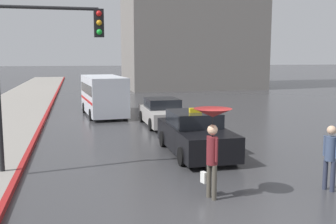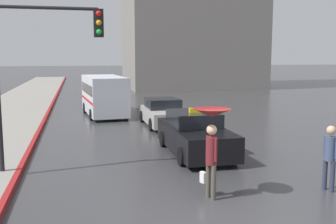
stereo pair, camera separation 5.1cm
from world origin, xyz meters
TOP-DOWN VIEW (x-y plane):
  - ground_plane at (0.00, 0.00)m, footprint 300.00×300.00m
  - taxi at (1.08, 5.73)m, footprint 1.91×4.48m
  - sedan_red at (1.25, 11.72)m, footprint 1.91×4.22m
  - ambulance_van at (-1.41, 15.78)m, footprint 2.47×5.36m
  - pedestrian_with_umbrella at (0.14, 1.32)m, footprint 0.92×0.92m
  - pedestrian_man at (3.29, 1.16)m, footprint 0.35×0.42m
  - traffic_light at (-3.90, 4.39)m, footprint 3.07×0.38m

SIDE VIEW (x-z plane):
  - ground_plane at x=0.00m, z-range 0.00..0.00m
  - sedan_red at x=1.25m, z-range -0.05..1.31m
  - taxi at x=1.08m, z-range -0.13..1.52m
  - pedestrian_man at x=3.29m, z-range 0.14..1.85m
  - ambulance_van at x=-1.41m, z-range 0.13..2.44m
  - pedestrian_with_umbrella at x=0.14m, z-range 0.62..2.84m
  - traffic_light at x=-3.90m, z-range 0.99..6.11m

